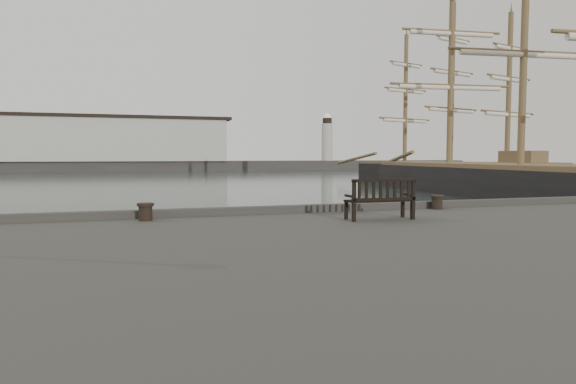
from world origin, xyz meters
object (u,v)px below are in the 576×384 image
at_px(bollard_left, 146,212).
at_px(tall_ship_far, 450,177).
at_px(bollard_right, 437,202).
at_px(bench, 380,207).
at_px(tall_ship_main, 520,189).

xyz_separation_m(bollard_left, tall_ship_far, (33.26, 36.01, -1.05)).
bearing_deg(bollard_left, tall_ship_far, 47.28).
bearing_deg(bollard_left, bollard_right, 1.24).
xyz_separation_m(bench, tall_ship_main, (20.87, 18.87, -1.16)).
xyz_separation_m(bollard_right, tall_ship_far, (25.86, 35.85, -1.04)).
bearing_deg(tall_ship_far, tall_ship_main, -127.43).
bearing_deg(bench, tall_ship_far, 53.77).
xyz_separation_m(bollard_left, tall_ship_main, (25.78, 17.50, -1.07)).
distance_m(bollard_right, tall_ship_main, 25.29).
xyz_separation_m(bench, tall_ship_far, (28.34, 37.38, -1.14)).
xyz_separation_m(bollard_left, bollard_right, (7.40, 0.16, -0.01)).
relative_size(tall_ship_main, tall_ship_far, 1.45).
height_order(tall_ship_main, tall_ship_far, tall_ship_main).
bearing_deg(bench, bollard_left, 165.37).
bearing_deg(tall_ship_main, bench, -131.40).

